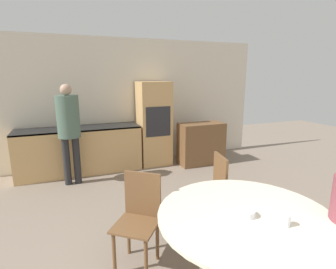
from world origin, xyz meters
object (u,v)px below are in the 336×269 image
person_standing (69,124)px  cup (286,220)px  oven_unit (154,123)px  chair_far_left (139,214)px  bowl_near (246,213)px  sideboard (201,144)px  chair_far_right (212,188)px  dining_table (244,233)px

person_standing → cup: (1.46, -3.27, -0.29)m
oven_unit → chair_far_left: (-1.11, -2.86, -0.35)m
bowl_near → sideboard: bearing=67.4°
chair_far_left → chair_far_right: 1.03m
oven_unit → cup: oven_unit is taller
oven_unit → bowl_near: oven_unit is taller
chair_far_right → bowl_near: chair_far_right is taller
person_standing → cup: bearing=-65.9°
dining_table → cup: (0.17, -0.25, 0.22)m
sideboard → chair_far_left: 3.20m
chair_far_right → sideboard: bearing=164.8°
oven_unit → chair_far_left: bearing=-111.2°
chair_far_left → person_standing: 2.46m
bowl_near → dining_table: bearing=57.5°
chair_far_left → bowl_near: 1.03m
oven_unit → chair_far_right: oven_unit is taller
oven_unit → cup: size_ratio=18.94×
chair_far_left → person_standing: size_ratio=0.54×
chair_far_left → cup: (0.90, -0.94, 0.26)m
sideboard → chair_far_right: chair_far_right is taller
oven_unit → chair_far_left: size_ratio=1.88×
chair_far_left → chair_far_right: bearing=53.7°
chair_far_left → person_standing: (-0.56, 2.33, 0.54)m
person_standing → cup: person_standing is taller
dining_table → oven_unit: bearing=83.8°
oven_unit → person_standing: (-1.67, -0.53, 0.20)m
chair_far_right → person_standing: person_standing is taller
sideboard → chair_far_left: (-2.03, -2.47, 0.08)m
sideboard → cup: (-1.14, -3.40, 0.34)m
sideboard → dining_table: sideboard is taller
sideboard → person_standing: (-2.60, -0.14, 0.63)m
cup → bowl_near: 0.30m
oven_unit → person_standing: bearing=-162.4°
chair_far_right → oven_unit: bearing=-172.3°
person_standing → oven_unit: bearing=17.6°
oven_unit → sideboard: oven_unit is taller
chair_far_right → person_standing: bearing=-132.5°
sideboard → bowl_near: (-1.32, -3.17, 0.32)m
chair_far_left → bowl_near: bearing=-6.7°
person_standing → bowl_near: person_standing is taller
sideboard → person_standing: bearing=-177.0°
person_standing → cup: size_ratio=18.82×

